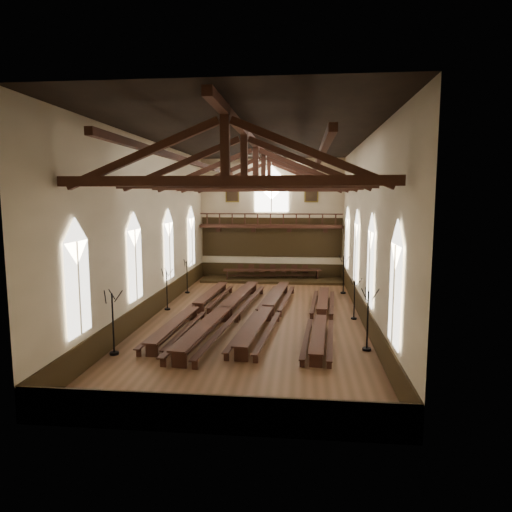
# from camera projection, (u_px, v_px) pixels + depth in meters

# --- Properties ---
(ground) EXTENTS (26.00, 26.00, 0.00)m
(ground) POSITION_uv_depth(u_px,v_px,m) (256.00, 317.00, 26.11)
(ground) COLOR brown
(ground) RESTS_ON ground
(room_walls) EXTENTS (26.00, 26.00, 26.00)m
(room_walls) POSITION_uv_depth(u_px,v_px,m) (256.00, 204.00, 25.27)
(room_walls) COLOR beige
(room_walls) RESTS_ON ground
(wainscot_band) EXTENTS (12.00, 26.00, 1.20)m
(wainscot_band) POSITION_uv_depth(u_px,v_px,m) (256.00, 307.00, 26.03)
(wainscot_band) COLOR black
(wainscot_band) RESTS_ON ground
(side_windows) EXTENTS (11.85, 19.80, 4.50)m
(side_windows) POSITION_uv_depth(u_px,v_px,m) (256.00, 253.00, 25.62)
(side_windows) COLOR white
(side_windows) RESTS_ON room_walls
(end_window) EXTENTS (2.80, 0.12, 3.80)m
(end_window) POSITION_uv_depth(u_px,v_px,m) (271.00, 192.00, 37.89)
(end_window) COLOR white
(end_window) RESTS_ON room_walls
(minstrels_gallery) EXTENTS (11.80, 1.24, 3.70)m
(minstrels_gallery) POSITION_uv_depth(u_px,v_px,m) (271.00, 232.00, 38.09)
(minstrels_gallery) COLOR #391B12
(minstrels_gallery) RESTS_ON room_walls
(portraits) EXTENTS (7.75, 0.09, 1.45)m
(portraits) POSITION_uv_depth(u_px,v_px,m) (271.00, 194.00, 37.90)
(portraits) COLOR brown
(portraits) RESTS_ON room_walls
(roof_trusses) EXTENTS (11.70, 25.70, 2.80)m
(roof_trusses) POSITION_uv_depth(u_px,v_px,m) (256.00, 172.00, 25.04)
(roof_trusses) COLOR #391B12
(roof_trusses) RESTS_ON room_walls
(refectory_row_a) EXTENTS (1.79, 14.07, 0.71)m
(refectory_row_a) POSITION_uv_depth(u_px,v_px,m) (196.00, 308.00, 26.15)
(refectory_row_a) COLOR #391B12
(refectory_row_a) RESTS_ON ground
(refectory_row_b) EXTENTS (2.38, 15.14, 0.82)m
(refectory_row_b) POSITION_uv_depth(u_px,v_px,m) (226.00, 310.00, 25.31)
(refectory_row_b) COLOR #391B12
(refectory_row_b) RESTS_ON ground
(refectory_row_c) EXTENTS (2.13, 14.52, 0.75)m
(refectory_row_c) POSITION_uv_depth(u_px,v_px,m) (268.00, 309.00, 25.75)
(refectory_row_c) COLOR #391B12
(refectory_row_c) RESTS_ON ground
(refectory_row_d) EXTENTS (1.78, 13.66, 0.66)m
(refectory_row_d) POSITION_uv_depth(u_px,v_px,m) (321.00, 315.00, 24.75)
(refectory_row_d) COLOR #391B12
(refectory_row_d) RESTS_ON ground
(dais) EXTENTS (11.40, 2.96, 0.20)m
(dais) POSITION_uv_depth(u_px,v_px,m) (272.00, 280.00, 37.32)
(dais) COLOR black
(dais) RESTS_ON ground
(high_table) EXTENTS (8.02, 1.88, 0.75)m
(high_table) POSITION_uv_depth(u_px,v_px,m) (272.00, 271.00, 37.23)
(high_table) COLOR #391B12
(high_table) RESTS_ON dais
(high_chairs) EXTENTS (5.88, 0.49, 1.02)m
(high_chairs) POSITION_uv_depth(u_px,v_px,m) (273.00, 270.00, 38.01)
(high_chairs) COLOR #391B12
(high_chairs) RESTS_ON dais
(candelabrum_left_near) EXTENTS (0.82, 0.88, 2.90)m
(candelabrum_left_near) POSITION_uv_depth(u_px,v_px,m) (113.00, 335.00, 19.87)
(candelabrum_left_near) COLOR black
(candelabrum_left_near) RESTS_ON ground
(candelabrum_left_mid) EXTENTS (0.74, 0.77, 2.57)m
(candelabrum_left_mid) POSITION_uv_depth(u_px,v_px,m) (167.00, 297.00, 27.73)
(candelabrum_left_mid) COLOR black
(candelabrum_left_mid) RESTS_ON ground
(candelabrum_left_far) EXTENTS (0.69, 0.74, 2.42)m
(candelabrum_left_far) POSITION_uv_depth(u_px,v_px,m) (187.00, 283.00, 32.56)
(candelabrum_left_far) COLOR black
(candelabrum_left_far) RESTS_ON ground
(candelabrum_right_near) EXTENTS (0.84, 0.86, 2.88)m
(candelabrum_right_near) POSITION_uv_depth(u_px,v_px,m) (367.00, 331.00, 20.42)
(candelabrum_right_near) COLOR black
(candelabrum_right_near) RESTS_ON ground
(candelabrum_right_mid) EXTENTS (0.68, 0.71, 2.35)m
(candelabrum_right_mid) POSITION_uv_depth(u_px,v_px,m) (354.00, 307.00, 25.61)
(candelabrum_right_mid) COLOR black
(candelabrum_right_mid) RESTS_ON ground
(candelabrum_right_far) EXTENTS (0.83, 0.78, 2.73)m
(candelabrum_right_far) POSITION_uv_depth(u_px,v_px,m) (343.00, 282.00, 32.39)
(candelabrum_right_far) COLOR black
(candelabrum_right_far) RESTS_ON ground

